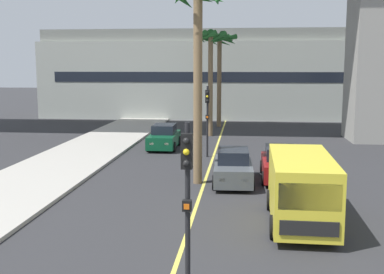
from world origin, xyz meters
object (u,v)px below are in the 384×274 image
car_queue_third (280,164)px  delivery_van (301,188)px  car_queue_front (164,137)px  traffic_light_median_near (187,191)px  palm_tree_near_median (198,31)px  traffic_light_median_far (207,112)px  palm_tree_far_median (219,51)px  car_queue_second (233,168)px  palm_tree_mid_median (211,52)px

car_queue_third → delivery_van: delivery_van is taller
car_queue_front → car_queue_third: bearing=-48.9°
car_queue_third → delivery_van: size_ratio=0.78×
traffic_light_median_near → palm_tree_near_median: size_ratio=0.47×
car_queue_third → traffic_light_median_far: traffic_light_median_far is taller
traffic_light_median_near → palm_tree_far_median: (-1.02, 32.70, 3.91)m
car_queue_second → palm_tree_mid_median: palm_tree_mid_median is taller
car_queue_second → palm_tree_mid_median: size_ratio=0.52×
car_queue_second → delivery_van: size_ratio=0.79×
car_queue_second → traffic_light_median_far: (-1.67, 6.26, 1.99)m
delivery_van → palm_tree_mid_median: (-4.55, 20.60, 5.11)m
palm_tree_near_median → traffic_light_median_near: bearing=-85.7°
palm_tree_mid_median → palm_tree_far_median: bearing=86.5°
car_queue_front → car_queue_second: size_ratio=0.99×
car_queue_second → traffic_light_median_far: traffic_light_median_far is taller
palm_tree_mid_median → palm_tree_far_median: size_ratio=0.99×
palm_tree_far_median → traffic_light_median_far: bearing=-89.7°
traffic_light_median_far → palm_tree_mid_median: palm_tree_mid_median is taller
car_queue_second → traffic_light_median_far: size_ratio=0.99×
car_queue_third → palm_tree_near_median: (-3.85, -1.24, 6.17)m
delivery_van → car_queue_front: bearing=116.0°
traffic_light_median_near → traffic_light_median_far: (-0.94, 18.14, 0.00)m
palm_tree_far_median → car_queue_second: bearing=-85.2°
traffic_light_median_far → palm_tree_near_median: size_ratio=0.47×
car_queue_third → palm_tree_mid_median: size_ratio=0.51×
traffic_light_median_near → car_queue_third: bearing=77.1°
car_queue_second → palm_tree_far_median: bearing=94.8°
car_queue_second → delivery_van: (2.43, -5.66, 0.57)m
car_queue_third → traffic_light_median_near: 13.40m
car_queue_front → delivery_van: 16.32m
palm_tree_mid_median → car_queue_third: bearing=-72.6°
car_queue_second → traffic_light_median_far: bearing=105.0°
delivery_van → palm_tree_mid_median: palm_tree_mid_median is taller
car_queue_second → car_queue_third: (2.23, 1.04, 0.00)m
car_queue_second → palm_tree_near_median: palm_tree_near_median is taller
car_queue_second → traffic_light_median_near: size_ratio=0.99×
car_queue_third → palm_tree_near_median: bearing=-162.1°
car_queue_front → palm_tree_near_median: bearing=-71.4°
delivery_van → traffic_light_median_near: size_ratio=1.26×
car_queue_front → palm_tree_mid_median: bearing=66.4°
car_queue_third → traffic_light_median_near: (-2.97, -12.92, 1.99)m
car_queue_front → car_queue_third: same height
car_queue_second → palm_tree_mid_median: 16.12m
car_queue_third → palm_tree_mid_median: 15.63m
palm_tree_near_median → palm_tree_far_median: 21.03m
car_queue_second → palm_tree_near_median: 6.38m
car_queue_front → palm_tree_near_median: size_ratio=0.46×
delivery_van → car_queue_third: bearing=91.7°
delivery_van → palm_tree_near_median: palm_tree_near_median is taller
palm_tree_near_median → palm_tree_mid_median: size_ratio=1.11×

